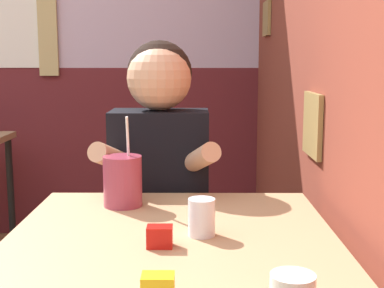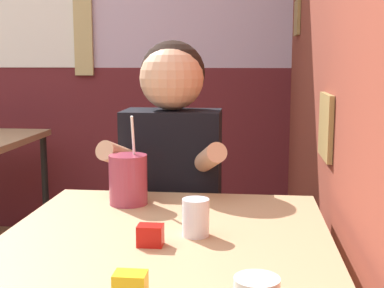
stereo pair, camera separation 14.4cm
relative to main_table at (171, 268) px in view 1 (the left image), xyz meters
name	(u,v)px [view 1 (the left image)]	position (x,y,z in m)	size (l,w,h in m)	color
brick_wall_right	(303,10)	(0.49, 0.97, 0.70)	(0.08, 4.48, 2.70)	brown
back_wall	(26,27)	(-1.02, 2.23, 0.70)	(5.94, 0.09, 2.70)	silver
main_table	(171,268)	(0.00, 0.00, 0.00)	(0.82, 0.94, 0.72)	tan
person_seated	(160,199)	(-0.07, 0.61, 0.01)	(0.42, 0.42, 1.22)	black
cocktail_pitcher	(123,181)	(-0.16, 0.32, 0.14)	(0.12, 0.12, 0.27)	#99384C
glass_near_pitcher	(202,217)	(0.07, 0.04, 0.11)	(0.07, 0.07, 0.09)	silver
condiment_ketchup	(160,237)	(-0.02, -0.04, 0.09)	(0.06, 0.04, 0.05)	#B7140F
condiment_mustard	(158,288)	(-0.01, -0.32, 0.09)	(0.06, 0.04, 0.05)	yellow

